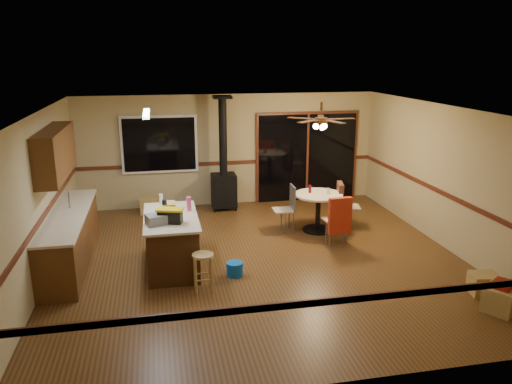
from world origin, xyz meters
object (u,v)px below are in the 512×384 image
object	(u,v)px
dining_table	(318,206)
box_under_window	(150,205)
box_corner_a	(501,299)
wood_stove	(224,179)
toolbox_black	(170,217)
chair_near	(339,216)
bar_stool	(203,272)
blue_bucket	(235,269)
chair_right	(341,200)
chair_left	(288,203)
toolbox_grey	(162,218)
kitchen_island	(172,241)
box_corner_b	(484,284)

from	to	relation	value
dining_table	box_under_window	world-z (taller)	dining_table
box_corner_a	dining_table	bearing A→B (deg)	112.14
wood_stove	toolbox_black	bearing A→B (deg)	-111.23
chair_near	bar_stool	bearing A→B (deg)	-153.64
blue_bucket	chair_near	distance (m)	2.34
chair_near	chair_right	distance (m)	1.06
dining_table	chair_left	size ratio (longest dim) A/B	1.88
toolbox_grey	box_under_window	bearing A→B (deg)	93.94
chair_near	chair_right	world-z (taller)	same
toolbox_black	blue_bucket	xyz separation A→B (m)	(0.99, -0.22, -0.89)
wood_stove	chair_left	distance (m)	2.04
wood_stove	kitchen_island	bearing A→B (deg)	-113.09
chair_left	box_corner_a	bearing A→B (deg)	-60.97
dining_table	chair_right	bearing A→B (deg)	10.12
blue_bucket	box_corner_b	world-z (taller)	box_corner_b
kitchen_island	blue_bucket	world-z (taller)	kitchen_island
toolbox_grey	chair_right	xyz separation A→B (m)	(3.63, 1.63, -0.38)
box_corner_a	box_corner_b	xyz separation A→B (m)	(0.09, 0.50, -0.02)
chair_left	box_corner_b	size ratio (longest dim) A/B	1.32
chair_right	box_corner_a	xyz separation A→B (m)	(0.96, -3.74, -0.42)
toolbox_grey	toolbox_black	bearing A→B (deg)	-10.41
chair_near	dining_table	bearing A→B (deg)	97.50
wood_stove	chair_near	world-z (taller)	wood_stove
toolbox_black	bar_stool	size ratio (longest dim) A/B	0.62
wood_stove	bar_stool	world-z (taller)	wood_stove
blue_bucket	toolbox_grey	bearing A→B (deg)	167.56
blue_bucket	box_under_window	size ratio (longest dim) A/B	0.60
wood_stove	chair_left	xyz separation A→B (m)	(1.07, -1.73, -0.14)
toolbox_grey	box_corner_b	size ratio (longest dim) A/B	1.25
chair_near	box_corner_a	xyz separation A→B (m)	(1.37, -2.77, -0.42)
chair_left	chair_near	distance (m)	1.21
wood_stove	toolbox_grey	size ratio (longest dim) A/B	5.16
toolbox_black	box_under_window	size ratio (longest dim) A/B	0.81
toolbox_grey	kitchen_island	bearing A→B (deg)	65.28
blue_bucket	box_corner_a	bearing A→B (deg)	-28.29
chair_left	chair_near	bearing A→B (deg)	-54.04
chair_left	chair_right	world-z (taller)	same
wood_stove	blue_bucket	xyz separation A→B (m)	(-0.33, -3.61, -0.62)
kitchen_island	toolbox_black	world-z (taller)	toolbox_black
chair_near	box_corner_a	size ratio (longest dim) A/B	1.48
kitchen_island	chair_right	size ratio (longest dim) A/B	2.40
kitchen_island	toolbox_grey	world-z (taller)	toolbox_grey
kitchen_island	chair_right	distance (m)	3.73
wood_stove	chair_near	bearing A→B (deg)	-56.68
toolbox_grey	box_corner_a	bearing A→B (deg)	-24.75
blue_bucket	bar_stool	bearing A→B (deg)	-142.57
toolbox_black	chair_left	size ratio (longest dim) A/B	0.71
dining_table	box_corner_b	xyz separation A→B (m)	(1.57, -3.15, -0.38)
dining_table	chair_left	distance (m)	0.60
wood_stove	blue_bucket	distance (m)	3.67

